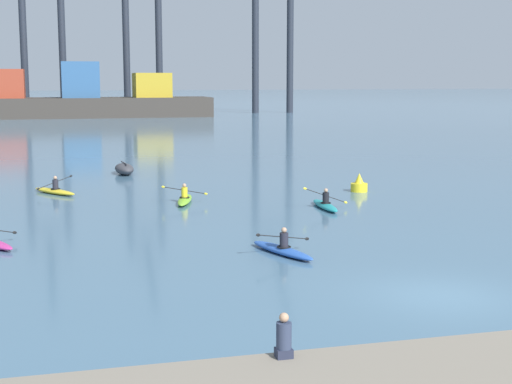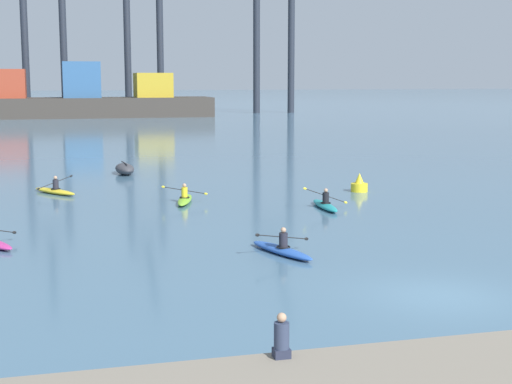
% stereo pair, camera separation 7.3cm
% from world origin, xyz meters
% --- Properties ---
extents(ground_plane, '(800.00, 800.00, 0.00)m').
position_xyz_m(ground_plane, '(0.00, 0.00, 0.00)').
color(ground_plane, '#476B84').
extents(container_barge, '(40.71, 8.74, 8.64)m').
position_xyz_m(container_barge, '(-6.01, 104.78, 2.73)').
color(container_barge, '#38332D').
rests_on(container_barge, ground).
extents(gantry_crane_west_mid, '(7.51, 16.53, 32.10)m').
position_xyz_m(gantry_crane_west_mid, '(-11.35, 117.38, 15.99)').
color(gantry_crane_west_mid, '#232833').
rests_on(gantry_crane_west_mid, ground).
extents(gantry_crane_east_mid, '(6.93, 16.43, 33.07)m').
position_xyz_m(gantry_crane_east_mid, '(5.52, 117.81, 16.81)').
color(gantry_crane_east_mid, '#232833').
rests_on(gantry_crane_east_mid, ground).
extents(gantry_crane_east, '(7.57, 15.79, 35.98)m').
position_xyz_m(gantry_crane_east, '(27.79, 112.48, 17.08)').
color(gantry_crane_east, '#232833').
rests_on(gantry_crane_east, ground).
extents(capsized_dinghy, '(1.33, 2.69, 0.76)m').
position_xyz_m(capsized_dinghy, '(-5.99, 29.90, 0.35)').
color(capsized_dinghy, '#38383D').
rests_on(capsized_dinghy, ground).
extents(channel_buoy, '(0.90, 0.90, 1.00)m').
position_xyz_m(channel_buoy, '(5.49, 19.14, 0.36)').
color(channel_buoy, yellow).
rests_on(channel_buoy, ground).
extents(kayak_lime, '(2.20, 3.44, 0.95)m').
position_xyz_m(kayak_lime, '(-4.16, 17.91, 0.17)').
color(kayak_lime, '#7ABC2D').
rests_on(kayak_lime, ground).
extents(kayak_yellow, '(2.42, 3.14, 0.95)m').
position_xyz_m(kayak_yellow, '(-10.29, 22.51, 0.17)').
color(kayak_yellow, yellow).
rests_on(kayak_yellow, ground).
extents(kayak_teal, '(2.18, 3.43, 1.05)m').
position_xyz_m(kayak_teal, '(1.89, 14.55, 0.17)').
color(kayak_teal, teal).
rests_on(kayak_teal, ground).
extents(kayak_blue, '(2.15, 3.41, 0.95)m').
position_xyz_m(kayak_blue, '(-2.76, 6.08, 0.17)').
color(kayak_blue, '#2856B2').
rests_on(kayak_blue, ground).
extents(seated_onlooker, '(0.32, 0.30, 0.90)m').
position_xyz_m(seated_onlooker, '(-6.08, -4.96, 1.03)').
color(seated_onlooker, '#23283D').
rests_on(seated_onlooker, stone_quay).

